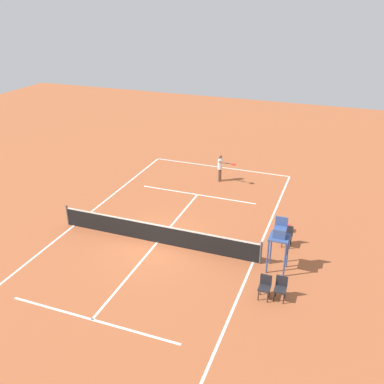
{
  "coord_description": "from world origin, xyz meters",
  "views": [
    {
      "loc": [
        -7.49,
        15.41,
        10.57
      ],
      "look_at": [
        -0.18,
        -4.15,
        0.8
      ],
      "focal_mm": 40.17,
      "sensor_mm": 36.0,
      "label": 1
    }
  ],
  "objects_px": {
    "umpire_chair": "(279,236)",
    "equipment_bag": "(283,228)",
    "player_serving": "(221,166)",
    "courtside_chair_near": "(281,287)",
    "tennis_ball": "(199,196)",
    "courtside_chair_far": "(265,286)",
    "courtside_chair_mid": "(287,235)"
  },
  "relations": [
    {
      "from": "umpire_chair",
      "to": "equipment_bag",
      "type": "xyz_separation_m",
      "value": [
        0.29,
        -3.37,
        -1.46
      ]
    },
    {
      "from": "player_serving",
      "to": "courtside_chair_near",
      "type": "bearing_deg",
      "value": 37.46
    },
    {
      "from": "tennis_ball",
      "to": "umpire_chair",
      "type": "distance_m",
      "value": 7.9
    },
    {
      "from": "umpire_chair",
      "to": "tennis_ball",
      "type": "bearing_deg",
      "value": -45.41
    },
    {
      "from": "courtside_chair_near",
      "to": "courtside_chair_far",
      "type": "bearing_deg",
      "value": 13.18
    },
    {
      "from": "tennis_ball",
      "to": "umpire_chair",
      "type": "relative_size",
      "value": 0.03
    },
    {
      "from": "courtside_chair_near",
      "to": "courtside_chair_mid",
      "type": "height_order",
      "value": "same"
    },
    {
      "from": "umpire_chair",
      "to": "player_serving",
      "type": "bearing_deg",
      "value": -58.55
    },
    {
      "from": "courtside_chair_mid",
      "to": "equipment_bag",
      "type": "xyz_separation_m",
      "value": [
        0.38,
        -1.31,
        -0.38
      ]
    },
    {
      "from": "player_serving",
      "to": "courtside_chair_mid",
      "type": "relative_size",
      "value": 1.77
    },
    {
      "from": "tennis_ball",
      "to": "equipment_bag",
      "type": "xyz_separation_m",
      "value": [
        -5.15,
        2.15,
        0.12
      ]
    },
    {
      "from": "tennis_ball",
      "to": "courtside_chair_far",
      "type": "bearing_deg",
      "value": 125.44
    },
    {
      "from": "player_serving",
      "to": "equipment_bag",
      "type": "relative_size",
      "value": 2.22
    },
    {
      "from": "courtside_chair_mid",
      "to": "courtside_chair_far",
      "type": "bearing_deg",
      "value": 87.17
    },
    {
      "from": "umpire_chair",
      "to": "courtside_chair_far",
      "type": "height_order",
      "value": "umpire_chair"
    },
    {
      "from": "courtside_chair_near",
      "to": "courtside_chair_far",
      "type": "xyz_separation_m",
      "value": [
        0.57,
        0.13,
        0.0
      ]
    },
    {
      "from": "tennis_ball",
      "to": "courtside_chair_far",
      "type": "height_order",
      "value": "courtside_chair_far"
    },
    {
      "from": "umpire_chair",
      "to": "courtside_chair_near",
      "type": "distance_m",
      "value": 2.18
    },
    {
      "from": "player_serving",
      "to": "courtside_chair_mid",
      "type": "bearing_deg",
      "value": 48.78
    },
    {
      "from": "courtside_chair_far",
      "to": "courtside_chair_mid",
      "type": "bearing_deg",
      "value": -92.83
    },
    {
      "from": "courtside_chair_mid",
      "to": "tennis_ball",
      "type": "bearing_deg",
      "value": -32.06
    },
    {
      "from": "umpire_chair",
      "to": "courtside_chair_mid",
      "type": "height_order",
      "value": "umpire_chair"
    },
    {
      "from": "tennis_ball",
      "to": "courtside_chair_near",
      "type": "bearing_deg",
      "value": 128.74
    },
    {
      "from": "player_serving",
      "to": "tennis_ball",
      "type": "height_order",
      "value": "player_serving"
    },
    {
      "from": "courtside_chair_far",
      "to": "player_serving",
      "type": "bearing_deg",
      "value": -64.33
    },
    {
      "from": "courtside_chair_mid",
      "to": "equipment_bag",
      "type": "distance_m",
      "value": 1.42
    },
    {
      "from": "player_serving",
      "to": "umpire_chair",
      "type": "height_order",
      "value": "umpire_chair"
    },
    {
      "from": "tennis_ball",
      "to": "equipment_bag",
      "type": "distance_m",
      "value": 5.58
    },
    {
      "from": "umpire_chair",
      "to": "courtside_chair_far",
      "type": "bearing_deg",
      "value": 86.85
    },
    {
      "from": "umpire_chair",
      "to": "courtside_chair_near",
      "type": "bearing_deg",
      "value": 104.14
    },
    {
      "from": "umpire_chair",
      "to": "courtside_chair_far",
      "type": "relative_size",
      "value": 2.54
    },
    {
      "from": "player_serving",
      "to": "equipment_bag",
      "type": "distance_m",
      "value": 6.64
    }
  ]
}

